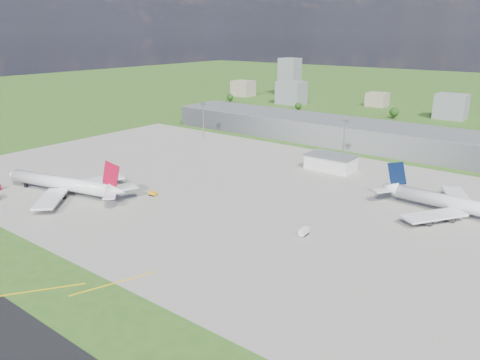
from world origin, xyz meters
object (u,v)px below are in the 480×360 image
Objects in this scene: tug_yellow at (153,194)px; airliner_blue_quad at (469,207)px; airliner_red_twin at (65,184)px; van_white_near at (304,232)px.

airliner_blue_quad is at bearing 17.53° from tug_yellow.
airliner_red_twin is 17.14× the size of tug_yellow.
tug_yellow is 0.79× the size of van_white_near.
airliner_blue_quad is at bearing -164.54° from airliner_red_twin.
airliner_red_twin is at bearing -152.33° from tug_yellow.
airliner_blue_quad is 72.81m from van_white_near.
van_white_near is (114.21, 29.28, -4.01)m from airliner_red_twin.
airliner_blue_quad reaches higher than van_white_near.
airliner_red_twin reaches higher than van_white_near.
airliner_red_twin is 181.53m from airliner_blue_quad.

